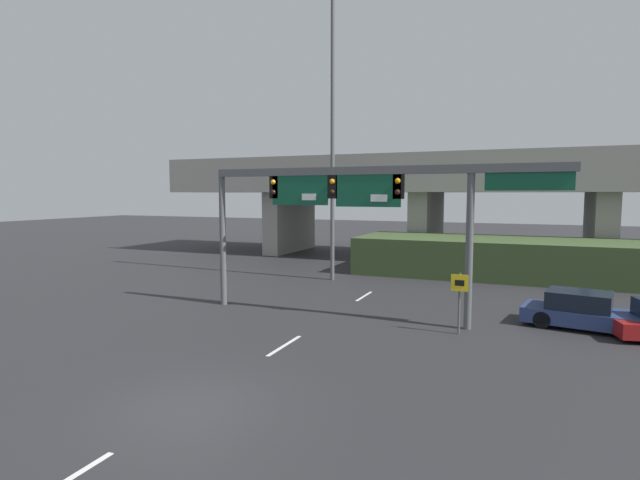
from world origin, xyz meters
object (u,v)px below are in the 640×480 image
(speed_limit_sign, at_px, (459,294))
(parked_sedan_near_right, at_px, (582,311))
(highway_light_pole_near, at_px, (333,123))
(signal_gantry, at_px, (358,196))

(speed_limit_sign, bearing_deg, parked_sedan_near_right, 32.71)
(highway_light_pole_near, bearing_deg, speed_limit_sign, -46.67)
(signal_gantry, xyz_separation_m, parked_sedan_near_right, (8.31, 1.83, -4.31))
(speed_limit_sign, bearing_deg, highway_light_pole_near, 133.33)
(signal_gantry, bearing_deg, speed_limit_sign, -11.57)
(speed_limit_sign, height_order, parked_sedan_near_right, speed_limit_sign)
(highway_light_pole_near, bearing_deg, parked_sedan_near_right, -26.30)
(signal_gantry, bearing_deg, parked_sedan_near_right, 12.39)
(signal_gantry, height_order, parked_sedan_near_right, signal_gantry)
(speed_limit_sign, distance_m, highway_light_pole_near, 14.38)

